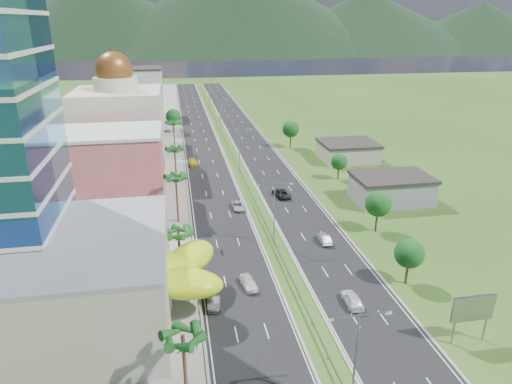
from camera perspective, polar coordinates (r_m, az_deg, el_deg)
ground at (r=68.31m, az=4.04°, el=-10.38°), size 500.00×500.00×0.00m
road_left at (r=150.96m, az=-7.11°, el=7.04°), size 11.00×260.00×0.04m
road_right at (r=152.44m, az=-1.43°, el=7.32°), size 11.00×260.00×0.04m
sidewalk_left at (r=150.78m, az=-10.74°, el=6.83°), size 7.00×260.00×0.12m
median_guardrail at (r=134.01m, az=-3.43°, el=5.68°), size 0.10×216.06×0.76m
streetlight_median_a at (r=45.07m, az=12.39°, el=-19.00°), size 6.04×0.25×11.00m
streetlight_median_b at (r=73.96m, az=2.30°, el=-1.95°), size 6.04×0.25×11.00m
streetlight_median_c at (r=111.36m, az=-2.12°, el=5.86°), size 6.04×0.25×11.00m
streetlight_median_d at (r=154.99m, az=-4.52°, el=10.03°), size 6.04×0.25×11.00m
streetlight_median_e at (r=199.23m, az=-5.89°, el=12.35°), size 6.04×0.25×11.00m
mall_podium at (r=61.10m, az=-25.34°, el=-10.60°), size 30.00×24.00×11.00m
lime_canopy at (r=60.87m, az=-13.74°, el=-9.72°), size 18.00×15.00×7.40m
pink_shophouse at (r=93.75m, az=-17.70°, el=2.49°), size 20.00×15.00×15.00m
domed_building at (r=114.88m, az=-16.61°, el=7.84°), size 20.00×20.00×28.70m
midrise_grey at (r=139.82m, az=-15.09°, el=8.75°), size 16.00×15.00×16.00m
midrise_beige at (r=161.64m, az=-14.49°, el=9.80°), size 16.00×15.00×13.00m
midrise_white at (r=183.89m, az=-14.12°, el=11.87°), size 16.00×15.00×18.00m
billboard at (r=58.81m, az=25.48°, el=-13.14°), size 5.20×0.35×6.20m
shed_near at (r=97.85m, az=16.55°, el=0.27°), size 15.00×10.00×5.00m
shed_far at (r=124.77m, az=11.39°, el=4.93°), size 14.00×12.00×4.40m
palm_tree_a at (r=44.00m, az=-9.12°, el=-17.74°), size 3.60×3.60×9.10m
palm_tree_b at (r=65.01m, az=-9.67°, el=-5.27°), size 3.60×3.60×8.10m
palm_tree_c at (r=83.02m, az=-10.00°, el=1.60°), size 3.60×3.60×9.60m
palm_tree_d at (r=105.31m, az=-10.14°, el=5.13°), size 3.60×3.60×8.60m
palm_tree_e at (r=129.44m, az=-10.29°, el=8.35°), size 3.60×3.60×9.40m
leafy_tree_lfar at (r=154.48m, az=-10.31°, el=9.29°), size 4.90×4.90×8.05m
leafy_tree_ra at (r=67.43m, az=18.63°, el=-7.31°), size 4.20×4.20×6.90m
leafy_tree_rb at (r=82.23m, az=15.03°, el=-1.47°), size 4.55×4.55×7.47m
leafy_tree_rc at (r=107.94m, az=10.34°, el=3.74°), size 3.85×3.85×6.33m
leafy_tree_rd at (r=134.15m, az=4.35°, el=7.86°), size 4.90×4.90×8.05m
mountain_ridge at (r=513.35m, az=-1.82°, el=16.72°), size 860.00×140.00×90.00m
car_white_near_left at (r=65.05m, az=-0.92°, el=-11.26°), size 2.34×4.56×1.48m
car_dark_left at (r=61.68m, az=-5.38°, el=-13.28°), size 1.74×4.76×1.56m
car_silver_mid_left at (r=90.54m, az=-2.26°, el=-1.73°), size 2.40×4.85×1.32m
car_yellow_far_left at (r=119.03m, az=-7.85°, el=3.65°), size 2.39×4.94×1.39m
car_white_near_right at (r=62.79m, az=11.96°, el=-12.98°), size 1.96×4.76×1.62m
car_silver_right at (r=78.02m, az=8.53°, el=-5.76°), size 1.60×4.34×1.42m
car_dark_far_right at (r=96.93m, az=3.17°, el=-0.12°), size 3.48×6.04×1.59m
motorcycle at (r=73.86m, az=-4.30°, el=-7.32°), size 0.65×1.74×1.09m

